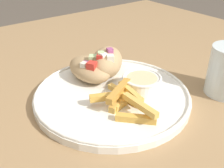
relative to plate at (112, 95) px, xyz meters
The scene contains 6 objects.
table 0.09m from the plate, 51.32° to the left, with size 1.27×1.27×0.71m.
plate is the anchor object (origin of this frame).
pita_sandwich_near 0.08m from the plate, behind, with size 0.12×0.07×0.05m.
pita_sandwich_far 0.09m from the plate, 149.81° to the left, with size 0.12×0.13×0.07m.
fries_pile 0.05m from the plate, 10.24° to the right, with size 0.15×0.09×0.03m.
sauce_ramekin 0.07m from the plate, 56.17° to the left, with size 0.08×0.08×0.03m.
Camera 1 is at (0.32, -0.30, 1.00)m, focal length 42.00 mm.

